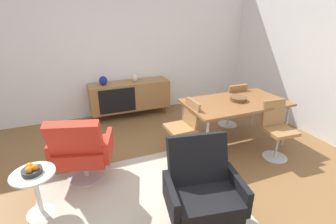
{
  "coord_description": "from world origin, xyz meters",
  "views": [
    {
      "loc": [
        -0.7,
        -2.45,
        2.08
      ],
      "look_at": [
        0.38,
        0.23,
        0.87
      ],
      "focal_mm": 26.49,
      "sensor_mm": 36.0,
      "label": 1
    }
  ],
  "objects": [
    {
      "name": "sideboard",
      "position": [
        0.37,
        2.3,
        0.44
      ],
      "size": [
        1.6,
        0.45,
        0.72
      ],
      "color": "olive",
      "rests_on": "ground_plane"
    },
    {
      "name": "side_table_round",
      "position": [
        -1.2,
        0.02,
        0.32
      ],
      "size": [
        0.44,
        0.44,
        0.52
      ],
      "color": "white",
      "rests_on": "ground_plane"
    },
    {
      "name": "vase_sculptural_dark",
      "position": [
        0.49,
        2.3,
        0.8
      ],
      "size": [
        0.12,
        0.12,
        0.17
      ],
      "color": "beige",
      "rests_on": "sideboard"
    },
    {
      "name": "lounge_chair_red",
      "position": [
        -0.71,
        0.44,
        0.47
      ],
      "size": [
        0.83,
        0.8,
        0.95
      ],
      "color": "red",
      "rests_on": "ground_plane"
    },
    {
      "name": "armchair_black_shell",
      "position": [
        0.34,
        -0.77,
        0.47
      ],
      "size": [
        0.8,
        0.75,
        0.95
      ],
      "color": "black",
      "rests_on": "ground_plane"
    },
    {
      "name": "dining_chair_front_right",
      "position": [
        2.0,
        -0.03,
        0.47
      ],
      "size": [
        0.43,
        0.45,
        0.86
      ],
      "color": "#9E7042",
      "rests_on": "ground_plane"
    },
    {
      "name": "vase_cobalt",
      "position": [
        -0.13,
        2.3,
        0.81
      ],
      "size": [
        0.16,
        0.16,
        0.17
      ],
      "color": "navy",
      "rests_on": "sideboard"
    },
    {
      "name": "dining_chair_back_right",
      "position": [
        2.0,
        1.09,
        0.47
      ],
      "size": [
        0.4,
        0.42,
        0.86
      ],
      "color": "#9E7042",
      "rests_on": "ground_plane"
    },
    {
      "name": "fruit_bowl",
      "position": [
        -1.2,
        0.02,
        0.56
      ],
      "size": [
        0.2,
        0.2,
        0.11
      ],
      "color": "#262628",
      "rests_on": "side_table_round"
    },
    {
      "name": "dining_chair_near_window",
      "position": [
        0.76,
        0.54,
        0.47
      ],
      "size": [
        0.44,
        0.42,
        0.86
      ],
      "color": "#9E7042",
      "rests_on": "ground_plane"
    },
    {
      "name": "wooden_bowl_on_table",
      "position": [
        1.71,
        0.55,
        0.77
      ],
      "size": [
        0.26,
        0.26,
        0.06
      ],
      "primitive_type": "cylinder",
      "color": "brown",
      "rests_on": "dining_table"
    },
    {
      "name": "ground_plane",
      "position": [
        0.0,
        0.0,
        0.0
      ],
      "size": [
        8.32,
        8.32,
        0.0
      ],
      "primitive_type": "plane",
      "color": "brown"
    },
    {
      "name": "area_rug",
      "position": [
        -0.18,
        -0.17,
        0.0
      ],
      "size": [
        2.2,
        1.7,
        0.01
      ],
      "primitive_type": "cube",
      "color": "#B7AD99",
      "rests_on": "ground_plane"
    },
    {
      "name": "dining_table",
      "position": [
        1.65,
        0.53,
        0.7
      ],
      "size": [
        1.6,
        0.9,
        0.74
      ],
      "color": "brown",
      "rests_on": "ground_plane"
    },
    {
      "name": "wall_back",
      "position": [
        0.0,
        2.6,
        1.4
      ],
      "size": [
        6.8,
        0.12,
        2.8
      ],
      "primitive_type": "cube",
      "color": "white",
      "rests_on": "ground_plane"
    }
  ]
}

